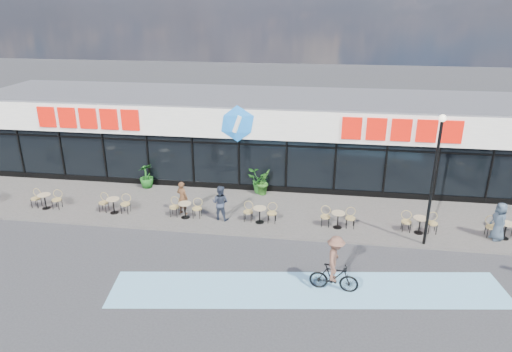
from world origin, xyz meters
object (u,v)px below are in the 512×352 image
Objects in this scene: potted_plant_mid at (264,182)px; potted_plant_right at (259,182)px; patron_left at (182,198)px; cyclist_a at (335,267)px; patron_right at (220,203)px; potted_plant_left at (146,176)px; lamp_post at (435,171)px; pedestrian_a at (499,221)px.

potted_plant_right is at bearing 154.21° from potted_plant_mid.
potted_plant_right is at bearing -116.00° from patron_left.
potted_plant_right is 8.92m from cyclist_a.
patron_left reaches higher than potted_plant_mid.
potted_plant_left is at bearing -22.83° from patron_right.
potted_plant_right is 4.42m from patron_left.
patron_left is at bearing -137.05° from potted_plant_right.
lamp_post is 4.02m from pedestrian_a.
potted_plant_left is 6.12m from potted_plant_right.
patron_right is at bearing -33.77° from potted_plant_left.
cyclist_a is (-6.91, -4.55, 0.01)m from pedestrian_a.
lamp_post reaches higher than cyclist_a.
patron_left is 13.93m from pedestrian_a.
potted_plant_left is (-13.69, 4.25, -2.58)m from lamp_post.
potted_plant_mid is at bearing -119.46° from patron_left.
pedestrian_a is at bearing -170.03° from patron_right.
potted_plant_left is 12.69m from cyclist_a.
patron_right is (4.78, -3.20, 0.16)m from potted_plant_left.
patron_right is (1.90, -0.32, 0.01)m from patron_left.
lamp_post is 9.29m from patron_right.
lamp_post is at bearing -17.24° from potted_plant_left.
patron_right is 6.98m from cyclist_a.
pedestrian_a is 0.79× the size of cyclist_a.
patron_left reaches higher than potted_plant_right.
patron_right is 0.78× the size of cyclist_a.
lamp_post reaches higher than patron_right.
patron_right is at bearing -168.54° from patron_left.
potted_plant_right is (6.12, 0.13, -0.04)m from potted_plant_left.
pedestrian_a reaches higher than potted_plant_left.
potted_plant_right is (-7.58, 4.38, -2.62)m from lamp_post.
potted_plant_right is at bearing 1.24° from potted_plant_left.
lamp_post is 3.39× the size of patron_left.
potted_plant_left is 5.76m from patron_right.
lamp_post is 4.12× the size of potted_plant_left.
lamp_post is at bearing -30.19° from potted_plant_mid.
pedestrian_a reaches higher than potted_plant_right.
potted_plant_left is at bearing -23.88° from patron_left.
lamp_post is 3.27× the size of pedestrian_a.
pedestrian_a is at bearing 15.22° from lamp_post.
cyclist_a is at bearing 148.05° from patron_right.
lamp_post is 5.82m from cyclist_a.
patron_left reaches higher than potted_plant_left.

